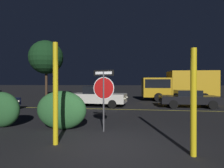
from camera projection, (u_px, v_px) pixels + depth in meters
name	position (u px, v px, depth m)	size (l,w,h in m)	color
ground_plane	(114.00, 147.00, 4.87)	(260.00, 260.00, 0.00)	black
road_center_stripe	(127.00, 109.00, 11.84)	(43.62, 0.12, 0.01)	gold
stop_sign	(104.00, 88.00, 6.48)	(0.82, 0.19, 2.29)	#4C4C51
yellow_pole_left	(56.00, 93.00, 5.11)	(0.15, 0.15, 2.99)	yellow
yellow_pole_right	(193.00, 102.00, 4.30)	(0.15, 0.15, 2.67)	yellow
hedge_bush_1	(1.00, 109.00, 7.13)	(1.62, 0.77, 1.44)	#285B2D
hedge_bush_2	(61.00, 110.00, 6.80)	(1.99, 0.82, 1.50)	#2D6633
passing_car_2	(98.00, 96.00, 13.57)	(4.47, 2.29, 1.55)	silver
passing_car_3	(189.00, 98.00, 12.97)	(4.28, 2.00, 1.27)	black
delivery_truck	(178.00, 85.00, 17.77)	(7.23, 2.91, 2.99)	gold
tree_0	(46.00, 57.00, 23.74)	(4.54, 4.54, 7.56)	#422D1E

